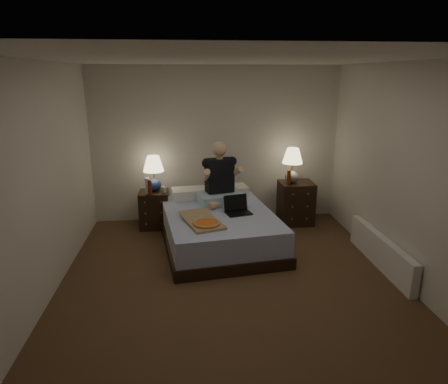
{
  "coord_description": "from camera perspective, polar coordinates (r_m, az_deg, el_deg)",
  "views": [
    {
      "loc": [
        -0.49,
        -4.16,
        2.35
      ],
      "look_at": [
        0.0,
        0.9,
        0.85
      ],
      "focal_mm": 32.0,
      "sensor_mm": 36.0,
      "label": 1
    }
  ],
  "objects": [
    {
      "name": "laptop",
      "position": [
        5.52,
        2.11,
        -1.95
      ],
      "size": [
        0.4,
        0.36,
        0.24
      ],
      "primitive_type": null,
      "rotation": [
        0.0,
        0.0,
        0.25
      ],
      "color": "black",
      "rests_on": "bed"
    },
    {
      "name": "wall_back",
      "position": [
        6.52,
        -1.16,
        6.73
      ],
      "size": [
        4.0,
        0.0,
        2.5
      ],
      "primitive_type": "cube",
      "rotation": [
        1.57,
        0.0,
        0.0
      ],
      "color": "silver",
      "rests_on": "ground"
    },
    {
      "name": "floor",
      "position": [
        4.8,
        1.07,
        -12.85
      ],
      "size": [
        4.0,
        4.5,
        0.0
      ],
      "primitive_type": "cube",
      "color": "brown",
      "rests_on": "ground"
    },
    {
      "name": "radiator",
      "position": [
        5.47,
        21.49,
        -7.93
      ],
      "size": [
        0.1,
        1.6,
        0.4
      ],
      "primitive_type": "cube",
      "color": "white",
      "rests_on": "floor"
    },
    {
      "name": "lamp_left",
      "position": [
        6.31,
        -9.99,
        2.6
      ],
      "size": [
        0.4,
        0.4,
        0.56
      ],
      "primitive_type": null,
      "rotation": [
        0.0,
        0.0,
        0.3
      ],
      "color": "navy",
      "rests_on": "nightstand_left"
    },
    {
      "name": "bed",
      "position": [
        5.71,
        -0.72,
        -5.19
      ],
      "size": [
        1.72,
        2.14,
        0.49
      ],
      "primitive_type": "cube",
      "rotation": [
        0.0,
        0.0,
        0.14
      ],
      "color": "#5D73BB",
      "rests_on": "floor"
    },
    {
      "name": "water_bottle",
      "position": [
        6.21,
        -10.87,
        0.87
      ],
      "size": [
        0.07,
        0.07,
        0.25
      ],
      "primitive_type": "cylinder",
      "color": "white",
      "rests_on": "nightstand_left"
    },
    {
      "name": "nightstand_left",
      "position": [
        6.43,
        -9.91,
        -2.48
      ],
      "size": [
        0.45,
        0.41,
        0.59
      ],
      "primitive_type": "cube",
      "rotation": [
        0.0,
        0.0,
        -0.01
      ],
      "color": "black",
      "rests_on": "floor"
    },
    {
      "name": "ceiling",
      "position": [
        4.19,
        1.26,
        18.48
      ],
      "size": [
        4.0,
        4.5,
        0.0
      ],
      "primitive_type": "cube",
      "rotation": [
        3.14,
        0.0,
        0.0
      ],
      "color": "white",
      "rests_on": "ground"
    },
    {
      "name": "nightstand_right",
      "position": [
        6.6,
        10.2,
        -1.53
      ],
      "size": [
        0.53,
        0.48,
        0.69
      ],
      "primitive_type": "cube",
      "rotation": [
        0.0,
        0.0,
        0.01
      ],
      "color": "black",
      "rests_on": "floor"
    },
    {
      "name": "beer_bottle_right",
      "position": [
        6.34,
        9.26,
        2.08
      ],
      "size": [
        0.06,
        0.06,
        0.23
      ],
      "primitive_type": "cylinder",
      "color": "#612D0D",
      "rests_on": "nightstand_right"
    },
    {
      "name": "wall_left",
      "position": [
        4.56,
        -24.67,
        0.94
      ],
      "size": [
        0.0,
        4.5,
        2.5
      ],
      "primitive_type": "cube",
      "rotation": [
        1.57,
        0.0,
        1.57
      ],
      "color": "silver",
      "rests_on": "ground"
    },
    {
      "name": "wall_front",
      "position": [
        2.26,
        7.98,
        -12.9
      ],
      "size": [
        4.0,
        0.0,
        2.5
      ],
      "primitive_type": "cube",
      "rotation": [
        -1.57,
        0.0,
        0.0
      ],
      "color": "silver",
      "rests_on": "ground"
    },
    {
      "name": "beer_bottle_left",
      "position": [
        6.17,
        -10.55,
        0.68
      ],
      "size": [
        0.06,
        0.06,
        0.23
      ],
      "primitive_type": "cylinder",
      "color": "#63210E",
      "rests_on": "nightstand_left"
    },
    {
      "name": "pizza_box",
      "position": [
        5.08,
        -2.5,
        -4.59
      ],
      "size": [
        0.62,
        0.85,
        0.08
      ],
      "primitive_type": null,
      "rotation": [
        0.0,
        0.0,
        0.31
      ],
      "color": "tan",
      "rests_on": "bed"
    },
    {
      "name": "soda_can",
      "position": [
        6.24,
        -8.67,
        0.33
      ],
      "size": [
        0.07,
        0.07,
        0.1
      ],
      "primitive_type": "cylinder",
      "color": "beige",
      "rests_on": "nightstand_left"
    },
    {
      "name": "person",
      "position": [
        5.88,
        -0.49,
        2.71
      ],
      "size": [
        0.77,
        0.66,
        0.93
      ],
      "primitive_type": null,
      "rotation": [
        0.0,
        0.0,
        0.25
      ],
      "color": "black",
      "rests_on": "bed"
    },
    {
      "name": "wall_right",
      "position": [
        4.97,
        24.71,
        2.13
      ],
      "size": [
        0.0,
        4.5,
        2.5
      ],
      "primitive_type": "cube",
      "rotation": [
        1.57,
        0.0,
        -1.57
      ],
      "color": "silver",
      "rests_on": "ground"
    },
    {
      "name": "lamp_right",
      "position": [
        6.42,
        9.72,
        3.75
      ],
      "size": [
        0.38,
        0.38,
        0.56
      ],
      "primitive_type": null,
      "rotation": [
        0.0,
        0.0,
        0.21
      ],
      "color": "gray",
      "rests_on": "nightstand_right"
    }
  ]
}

